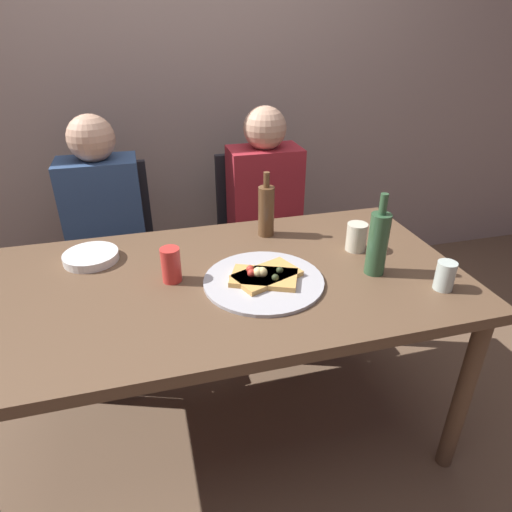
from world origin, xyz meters
The scene contains 16 objects.
ground_plane centered at (0.00, 0.00, 0.00)m, with size 8.00×8.00×0.00m, color brown.
back_wall centered at (0.00, 1.32, 1.30)m, with size 6.00×0.10×2.60m, color gray.
dining_table centered at (0.00, 0.00, 0.66)m, with size 1.66×0.89×0.74m.
pizza_tray centered at (0.12, -0.07, 0.74)m, with size 0.41×0.41×0.01m, color #ADADB2.
pizza_slice_last centered at (0.13, -0.06, 0.76)m, with size 0.25×0.20×0.05m.
pizza_slice_extra centered at (0.12, -0.07, 0.76)m, with size 0.25×0.21×0.05m.
wine_bottle centered at (0.51, -0.10, 0.86)m, with size 0.07×0.07×0.29m.
beer_bottle centered at (0.23, 0.29, 0.85)m, with size 0.07×0.07×0.27m.
tumbler_near centered at (0.53, 0.07, 0.79)m, with size 0.08×0.08×0.11m, color beige.
tumbler_far centered at (0.68, -0.26, 0.79)m, with size 0.06×0.06×0.10m, color #B7C6BC.
soda_can centered at (-0.18, 0.02, 0.80)m, with size 0.07×0.07×0.12m, color red.
plate_stack centered at (-0.45, 0.24, 0.75)m, with size 0.20×0.20×0.03m, color white.
chair_left centered at (-0.43, 0.84, 0.51)m, with size 0.44×0.44×0.90m.
chair_right centered at (0.37, 0.84, 0.51)m, with size 0.44×0.44×0.90m.
guest_in_sweater centered at (-0.43, 0.69, 0.64)m, with size 0.36×0.56×1.17m.
guest_in_beanie centered at (0.37, 0.69, 0.64)m, with size 0.36×0.56×1.17m.
Camera 1 is at (-0.23, -1.29, 1.52)m, focal length 30.80 mm.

